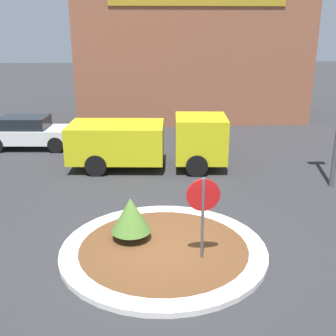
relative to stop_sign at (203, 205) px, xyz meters
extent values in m
plane|color=#2D2D30|center=(-0.87, 0.52, -1.48)|extent=(120.00, 120.00, 0.00)
cylinder|color=silver|center=(-0.87, 0.52, -1.41)|extent=(5.11, 5.11, 0.13)
cylinder|color=brown|center=(-0.87, 0.52, -1.41)|extent=(4.19, 4.19, 0.13)
cylinder|color=#4C4C51|center=(0.00, 0.00, -0.42)|extent=(0.07, 0.07, 2.12)
cylinder|color=#B71414|center=(0.00, 0.00, 0.24)|extent=(0.78, 0.03, 0.78)
cylinder|color=brown|center=(-1.68, 1.01, -1.23)|extent=(0.08, 0.08, 0.23)
cone|color=#4C752D|center=(-1.68, 1.01, -0.66)|extent=(1.01, 1.01, 0.90)
cube|color=gold|center=(0.94, 7.06, -0.26)|extent=(2.11, 2.24, 1.69)
cube|color=gold|center=(-2.34, 7.32, -0.41)|extent=(3.82, 2.48, 1.40)
cube|color=black|center=(1.62, 7.01, 0.03)|extent=(0.19, 1.87, 0.59)
cylinder|color=black|center=(0.84, 8.09, -1.06)|extent=(0.84, 0.31, 0.82)
cylinder|color=black|center=(0.68, 6.06, -1.06)|extent=(0.84, 0.31, 0.82)
cylinder|color=black|center=(-2.92, 8.38, -1.06)|extent=(0.84, 0.31, 0.82)
cylinder|color=black|center=(-3.08, 6.36, -1.06)|extent=(0.84, 0.31, 0.82)
cube|color=#93563D|center=(1.69, 17.36, 2.33)|extent=(13.18, 6.00, 7.62)
cube|color=silver|center=(-6.44, 10.47, -0.85)|extent=(4.43, 2.03, 0.64)
cube|color=black|center=(-6.66, 10.48, -0.27)|extent=(2.17, 1.67, 0.52)
cylinder|color=black|center=(-5.05, 11.16, -1.12)|extent=(0.72, 0.24, 0.71)
cylinder|color=black|center=(-5.17, 9.58, -1.12)|extent=(0.72, 0.24, 0.71)
cylinder|color=black|center=(-7.72, 11.35, -1.12)|extent=(0.72, 0.24, 0.71)
camera|label=1|loc=(-1.38, -8.74, 3.84)|focal=45.00mm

